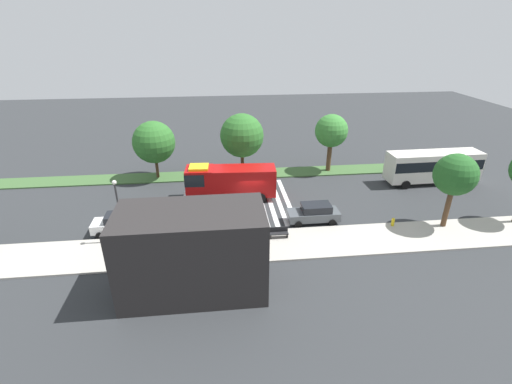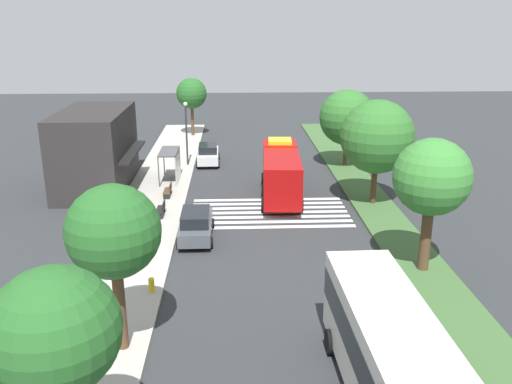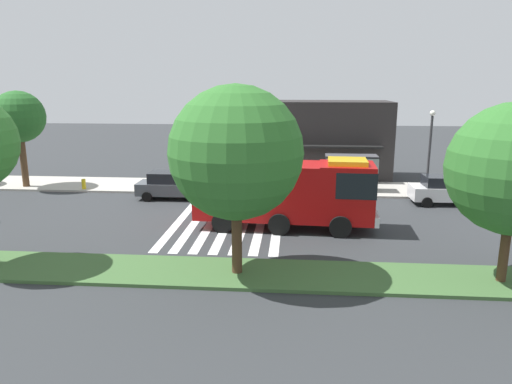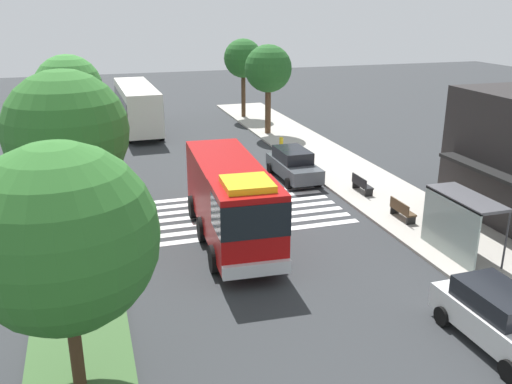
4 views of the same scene
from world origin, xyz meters
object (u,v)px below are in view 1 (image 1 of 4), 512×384
(transit_bus, at_px, (433,165))
(bus_stop_shelter, at_px, (181,224))
(bench_near_shelter, at_px, (231,235))
(median_tree_far_west, at_px, (331,131))
(fire_truck, at_px, (227,181))
(fire_hydrant, at_px, (393,222))
(bench_west_of_shelter, at_px, (279,232))
(parked_car_west, at_px, (314,213))
(median_tree_center, at_px, (154,142))
(median_tree_west, at_px, (242,136))
(parked_car_mid, at_px, (119,223))
(sidewalk_tree_west, at_px, (455,175))
(street_lamp, at_px, (118,206))

(transit_bus, xyz_separation_m, bus_stop_shelter, (27.35, 9.87, -0.29))
(bus_stop_shelter, distance_m, bench_near_shelter, 4.20)
(median_tree_far_west, bearing_deg, transit_bus, 155.99)
(median_tree_far_west, bearing_deg, fire_truck, 26.84)
(fire_hydrant, bearing_deg, bench_west_of_shelter, 4.46)
(transit_bus, xyz_separation_m, median_tree_far_west, (10.66, -4.75, 2.91))
(parked_car_west, relative_size, bench_west_of_shelter, 2.96)
(median_tree_far_west, distance_m, median_tree_center, 20.68)
(fire_hydrant, bearing_deg, median_tree_west, -47.76)
(parked_car_mid, bearing_deg, transit_bus, -168.72)
(bus_stop_shelter, height_order, bench_west_of_shelter, bus_stop_shelter)
(parked_car_west, xyz_separation_m, median_tree_far_west, (-4.93, -12.12, 4.18))
(transit_bus, distance_m, median_tree_far_west, 12.03)
(median_tree_far_west, relative_size, fire_hydrant, 9.93)
(bus_stop_shelter, bearing_deg, fire_hydrant, -177.55)
(fire_truck, height_order, fire_hydrant, fire_truck)
(fire_truck, bearing_deg, median_tree_center, -35.50)
(bench_near_shelter, height_order, median_tree_center, median_tree_center)
(bench_near_shelter, distance_m, fire_hydrant, 14.63)
(transit_bus, height_order, sidewalk_tree_west, sidewalk_tree_west)
(parked_car_west, relative_size, median_tree_west, 0.65)
(transit_bus, bearing_deg, street_lamp, -165.28)
(bench_near_shelter, xyz_separation_m, sidewalk_tree_west, (-19.14, -0.32, 4.47))
(parked_car_west, bearing_deg, fire_truck, -37.06)
(median_tree_far_west, bearing_deg, bench_west_of_shelter, 59.54)
(bus_stop_shelter, bearing_deg, bench_near_shelter, 179.64)
(bench_near_shelter, relative_size, median_tree_west, 0.22)
(parked_car_west, relative_size, street_lamp, 0.85)
(parked_car_mid, distance_m, street_lamp, 3.21)
(median_tree_west, bearing_deg, parked_car_west, 115.17)
(bench_near_shelter, bearing_deg, sidewalk_tree_west, -179.03)
(median_tree_center, bearing_deg, parked_car_west, 142.40)
(bench_near_shelter, height_order, sidewalk_tree_west, sidewalk_tree_west)
(fire_hydrant, bearing_deg, sidewalk_tree_west, 173.71)
(sidewalk_tree_west, bearing_deg, median_tree_far_west, -65.72)
(parked_car_mid, height_order, median_tree_center, median_tree_center)
(transit_bus, height_order, bench_near_shelter, transit_bus)
(median_tree_center, height_order, fire_hydrant, median_tree_center)
(fire_truck, distance_m, sidewalk_tree_west, 20.90)
(median_tree_west, bearing_deg, median_tree_center, 0.00)
(bench_near_shelter, bearing_deg, median_tree_far_west, -130.90)
(fire_truck, relative_size, median_tree_west, 1.30)
(bench_near_shelter, height_order, median_tree_far_west, median_tree_far_west)
(fire_truck, xyz_separation_m, transit_bus, (-23.30, -1.64, 0.16))
(street_lamp, bearing_deg, bench_near_shelter, 175.34)
(parked_car_mid, bearing_deg, street_lamp, 110.66)
(parked_car_mid, relative_size, transit_bus, 0.42)
(bench_west_of_shelter, distance_m, median_tree_center, 19.35)
(street_lamp, distance_m, median_tree_west, 17.76)
(bench_west_of_shelter, bearing_deg, parked_car_mid, -10.46)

